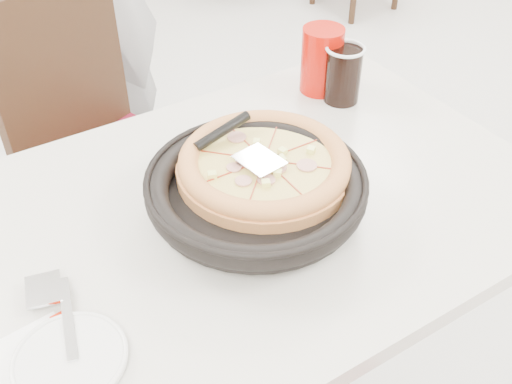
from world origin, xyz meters
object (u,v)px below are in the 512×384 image
pizza_pan (256,195)px  red_cup (322,60)px  main_table (245,324)px  pizza (265,169)px  cola_glass (343,76)px  chair_far (120,163)px  side_plate (70,360)px

pizza_pan → red_cup: (0.38, 0.31, 0.04)m
main_table → pizza: (0.05, 0.00, 0.44)m
main_table → pizza_pan: pizza_pan is taller
pizza → cola_glass: (0.35, 0.20, 0.00)m
chair_far → red_cup: bearing=120.5°
chair_far → side_plate: chair_far is taller
chair_far → red_cup: (0.43, -0.34, 0.35)m
chair_far → side_plate: bearing=44.3°
pizza_pan → chair_far: bearing=95.0°
red_cup → side_plate: bearing=-150.5°
main_table → red_cup: red_cup is taller
side_plate → red_cup: bearing=29.5°
pizza_pan → side_plate: (-0.41, -0.14, -0.03)m
chair_far → red_cup: chair_far is taller
chair_far → pizza_pan: (0.06, -0.65, 0.32)m
main_table → cola_glass: (0.40, 0.20, 0.44)m
main_table → side_plate: side_plate is taller
chair_far → pizza_pan: chair_far is taller
main_table → side_plate: bearing=-156.5°
main_table → pizza: 0.44m
pizza_pan → red_cup: 0.49m
red_cup → chair_far: bearing=142.0°
chair_far → cola_glass: size_ratio=7.31×
side_plate → red_cup: size_ratio=1.03×
pizza_pan → pizza: (0.04, 0.04, 0.02)m
pizza → red_cup: (0.33, 0.27, 0.02)m
side_plate → cola_glass: (0.80, 0.38, 0.06)m
main_table → chair_far: size_ratio=1.26×
pizza_pan → pizza: bearing=42.0°
pizza_pan → side_plate: size_ratio=2.34×
pizza_pan → side_plate: 0.43m
pizza_pan → red_cup: red_cup is taller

